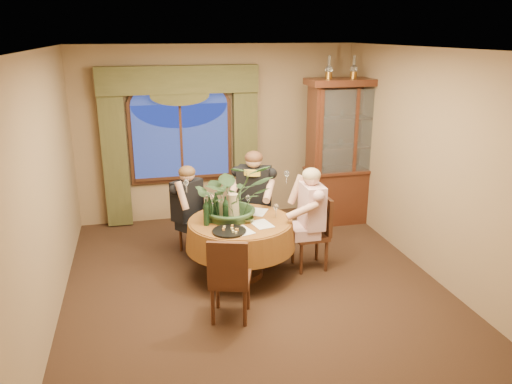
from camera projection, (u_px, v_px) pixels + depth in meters
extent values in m
plane|color=black|center=(253.00, 282.00, 6.21)|extent=(5.00, 5.00, 0.00)
plane|color=#846D50|center=(218.00, 133.00, 8.09)|extent=(4.50, 0.00, 4.50)
plane|color=#846D50|center=(426.00, 163.00, 6.28)|extent=(0.00, 5.00, 5.00)
plane|color=white|center=(252.00, 49.00, 5.35)|extent=(5.00, 5.00, 0.00)
cube|color=#3F3F1F|center=(115.00, 154.00, 7.68)|extent=(0.38, 0.14, 2.32)
cube|color=#3F3F1F|center=(245.00, 147.00, 8.14)|extent=(0.38, 0.14, 2.32)
cylinder|color=#943110|center=(241.00, 248.00, 6.29)|extent=(1.50, 1.50, 0.75)
cube|color=#37160B|center=(349.00, 152.00, 7.91)|extent=(1.42, 0.56, 2.30)
cube|color=black|center=(310.00, 233.00, 6.47)|extent=(0.42, 0.42, 0.96)
cube|color=black|center=(247.00, 215.00, 7.11)|extent=(0.53, 0.53, 0.96)
cube|color=black|center=(197.00, 219.00, 6.95)|extent=(0.57, 0.57, 0.96)
cube|color=black|center=(230.00, 277.00, 5.32)|extent=(0.53, 0.53, 0.96)
imported|color=#304F2C|center=(233.00, 169.00, 6.10)|extent=(0.97, 1.08, 0.84)
imported|color=#485128|center=(247.00, 220.00, 6.11)|extent=(0.17, 0.17, 0.05)
cylinder|color=black|center=(229.00, 231.00, 5.80)|extent=(0.40, 0.40, 0.02)
cylinder|color=black|center=(206.00, 212.00, 5.96)|extent=(0.07, 0.07, 0.33)
cylinder|color=tan|center=(222.00, 208.00, 6.10)|extent=(0.07, 0.07, 0.33)
cylinder|color=black|center=(209.00, 210.00, 6.04)|extent=(0.07, 0.07, 0.33)
cylinder|color=black|center=(226.00, 209.00, 6.06)|extent=(0.07, 0.07, 0.33)
cylinder|color=black|center=(216.00, 205.00, 6.21)|extent=(0.07, 0.07, 0.33)
cylinder|color=tan|center=(207.00, 208.00, 6.10)|extent=(0.07, 0.07, 0.33)
cube|color=white|center=(262.00, 224.00, 6.03)|extent=(0.27, 0.34, 0.00)
cube|color=white|center=(258.00, 212.00, 6.44)|extent=(0.33, 0.36, 0.00)
cube|color=white|center=(242.00, 231.00, 5.83)|extent=(0.29, 0.35, 0.00)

